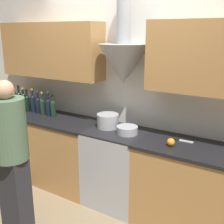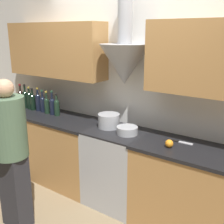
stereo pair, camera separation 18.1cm
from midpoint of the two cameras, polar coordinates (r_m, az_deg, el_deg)
The scene contains 19 objects.
ground_plane at distance 3.47m, azimuth -0.45°, elevation -19.91°, with size 12.00×12.00×0.00m, color #847051.
wall_back at distance 3.37m, azimuth 3.98°, elevation 6.44°, with size 8.40×0.57×2.60m.
counter_left at distance 4.08m, azimuth -10.71°, elevation -6.86°, with size 1.56×0.62×0.93m.
counter_right at distance 3.11m, azimuth 16.55°, elevation -14.96°, with size 1.09×0.62×0.93m.
stove_range at distance 3.44m, azimuth 2.54°, elevation -11.10°, with size 0.67×0.60×0.93m.
wine_bottle_0 at distance 4.43m, azimuth -16.94°, elevation 2.80°, with size 0.08×0.08×0.35m.
wine_bottle_1 at distance 4.35m, azimuth -16.07°, elevation 2.65°, with size 0.07×0.07×0.36m.
wine_bottle_2 at distance 4.28m, azimuth -15.29°, elevation 2.43°, with size 0.07×0.07×0.33m.
wine_bottle_3 at distance 4.21m, azimuth -14.66°, elevation 2.13°, with size 0.08×0.08×0.32m.
wine_bottle_4 at distance 4.15m, azimuth -13.60°, elevation 2.09°, with size 0.07×0.07×0.34m.
wine_bottle_5 at distance 4.07m, azimuth -12.69°, elevation 1.72°, with size 0.07×0.07×0.32m.
wine_bottle_6 at distance 3.98m, azimuth -11.86°, elevation 1.44°, with size 0.07×0.07×0.32m.
wine_bottle_7 at distance 3.92m, azimuth -10.76°, elevation 1.34°, with size 0.08×0.08×0.33m.
wine_bottle_8 at distance 3.85m, azimuth -9.84°, elevation 1.06°, with size 0.07×0.07×0.31m.
stock_pot at distance 3.34m, azimuth 0.90°, elevation -1.79°, with size 0.26×0.26×0.16m.
mixing_bowl at distance 3.15m, azimuth 4.76°, elevation -3.75°, with size 0.24×0.24×0.09m.
orange_fruit at distance 2.86m, azimuth 13.34°, elevation -6.27°, with size 0.08×0.08×0.08m.
chefs_knife at distance 3.02m, azimuth 15.67°, elevation -5.95°, with size 0.23×0.04×0.01m.
person_foreground_left at distance 3.03m, azimuth -18.25°, elevation -7.29°, with size 0.35×0.35×1.61m.
Camera 2 is at (1.72, -2.22, 2.04)m, focal length 45.00 mm.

